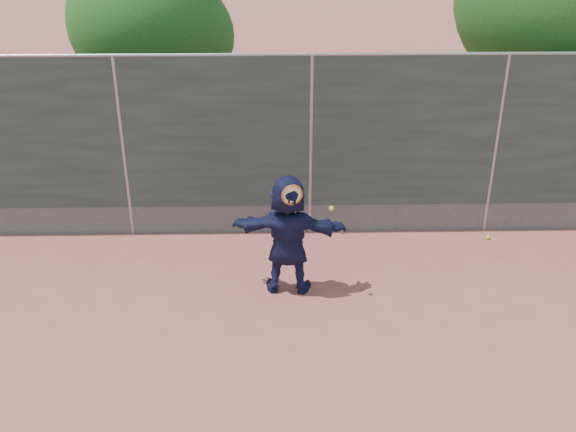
{
  "coord_description": "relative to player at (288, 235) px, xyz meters",
  "views": [
    {
      "loc": [
        -0.59,
        -6.25,
        5.0
      ],
      "look_at": [
        -0.41,
        1.69,
        1.17
      ],
      "focal_mm": 40.0,
      "sensor_mm": 36.0,
      "label": 1
    }
  ],
  "objects": [
    {
      "name": "weed_clump",
      "position": [
        0.7,
        1.69,
        -0.74
      ],
      "size": [
        0.68,
        0.07,
        0.3
      ],
      "color": "#387226",
      "rests_on": "ground"
    },
    {
      "name": "tree_left",
      "position": [
        -2.44,
        4.86,
        2.06
      ],
      "size": [
        3.15,
        3.0,
        4.53
      ],
      "color": "#382314",
      "rests_on": "ground"
    },
    {
      "name": "player",
      "position": [
        0.0,
        0.0,
        0.0
      ],
      "size": [
        1.67,
        0.69,
        1.75
      ],
      "primitive_type": "imported",
      "rotation": [
        0.0,
        0.0,
        3.03
      ],
      "color": "#141638",
      "rests_on": "ground"
    },
    {
      "name": "ground",
      "position": [
        0.41,
        -1.69,
        -0.88
      ],
      "size": [
        80.0,
        80.0,
        0.0
      ],
      "primitive_type": "plane",
      "color": "#9E4C42",
      "rests_on": "ground"
    },
    {
      "name": "fence",
      "position": [
        0.41,
        1.81,
        0.71
      ],
      "size": [
        20.0,
        0.06,
        3.03
      ],
      "color": "#38423D",
      "rests_on": "ground"
    },
    {
      "name": "swing_action",
      "position": [
        0.1,
        -0.19,
        0.66
      ],
      "size": [
        0.71,
        0.14,
        0.51
      ],
      "color": "#C05212",
      "rests_on": "ground"
    },
    {
      "name": "ball_ground",
      "position": [
        3.38,
        1.46,
        -0.84
      ],
      "size": [
        0.07,
        0.07,
        0.07
      ],
      "primitive_type": "sphere",
      "color": "#B0D72F",
      "rests_on": "ground"
    },
    {
      "name": "tree_right",
      "position": [
        5.09,
        4.06,
        2.61
      ],
      "size": [
        3.78,
        3.6,
        5.39
      ],
      "color": "#382314",
      "rests_on": "ground"
    }
  ]
}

